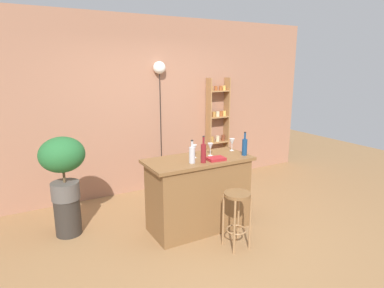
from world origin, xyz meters
TOP-DOWN VIEW (x-y plane):
  - ground at (0.00, 0.00)m, footprint 12.00×12.00m
  - back_wall at (0.00, 1.95)m, footprint 6.40×0.10m
  - kitchen_counter at (0.00, 0.30)m, footprint 1.32×0.62m
  - bar_stool at (0.15, -0.32)m, footprint 0.30×0.30m
  - spice_shelf at (1.27, 1.79)m, footprint 0.41×0.18m
  - plant_stool at (-1.49, 0.94)m, footprint 0.31×0.31m
  - potted_plant at (-1.49, 0.94)m, footprint 0.53×0.48m
  - bottle_wine_red at (-0.04, 0.12)m, footprint 0.06×0.06m
  - bottle_olive_oil at (-0.16, 0.17)m, footprint 0.07×0.07m
  - bottle_spirits_clear at (0.59, 0.14)m, footprint 0.07×0.07m
  - wine_glass_left at (0.19, 0.33)m, footprint 0.07×0.07m
  - wine_glass_center at (-0.03, 0.35)m, footprint 0.07×0.07m
  - wine_glass_right at (0.59, 0.41)m, footprint 0.07×0.07m
  - cookbook at (0.15, 0.13)m, footprint 0.22×0.16m
  - pendant_globe_light at (0.18, 1.84)m, footprint 0.20×0.20m

SIDE VIEW (x-z plane):
  - ground at x=0.00m, z-range 0.00..0.00m
  - plant_stool at x=-1.49m, z-range 0.00..0.46m
  - kitchen_counter at x=0.00m, z-range 0.00..0.93m
  - bar_stool at x=0.15m, z-range 0.15..0.82m
  - spice_shelf at x=1.27m, z-range 0.02..1.86m
  - potted_plant at x=-1.49m, z-range 0.56..1.33m
  - cookbook at x=0.15m, z-range 0.93..0.96m
  - bottle_olive_oil at x=-0.16m, z-range 0.89..1.17m
  - bottle_spirits_clear at x=0.59m, z-range 0.89..1.19m
  - wine_glass_left at x=0.19m, z-range 0.96..1.13m
  - wine_glass_center at x=-0.03m, z-range 0.96..1.13m
  - wine_glass_right at x=0.59m, z-range 0.96..1.13m
  - bottle_wine_red at x=-0.04m, z-range 0.89..1.21m
  - back_wall at x=0.00m, z-range 0.00..2.80m
  - pendant_globe_light at x=0.18m, z-range 0.92..3.03m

